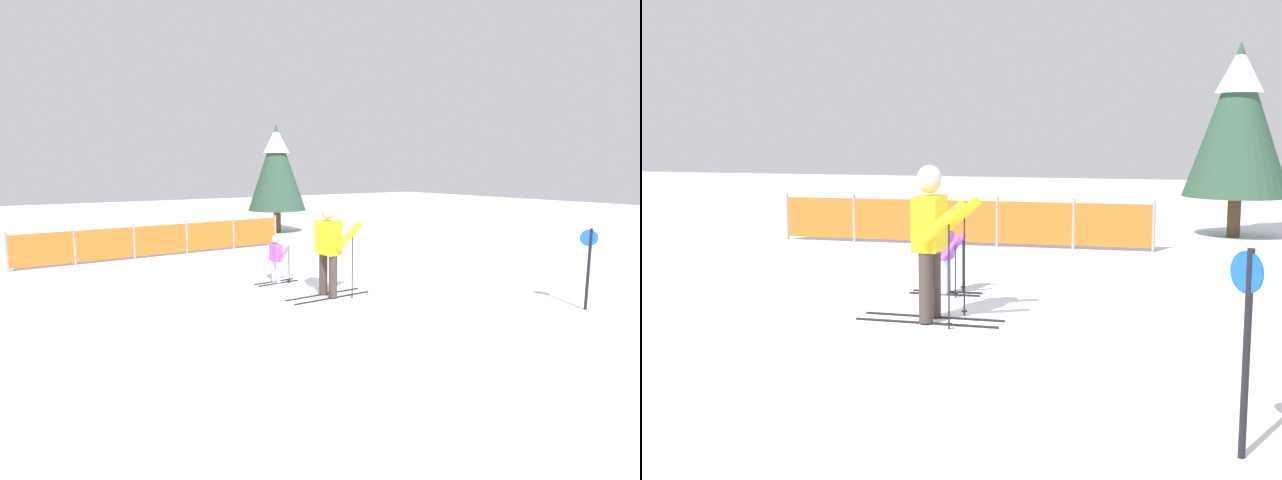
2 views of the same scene
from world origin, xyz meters
The scene contains 6 objects.
ground_plane centered at (0.00, 0.00, 0.00)m, with size 60.00×60.00×0.00m, color white.
skier_adult centered at (0.24, 0.29, 1.07)m, with size 1.70×0.76×1.79m.
skier_child centered at (-0.06, 1.83, 0.59)m, with size 0.98×0.51×1.03m.
safety_fence centered at (-1.20, 6.38, 0.47)m, with size 7.28×0.32×0.94m.
conifer_far centered at (3.90, 9.15, 2.47)m, with size 2.15×2.15×3.99m.
trail_marker centered at (3.44, -2.86, 0.87)m, with size 0.20×0.23×1.41m.
Camera 1 is at (-4.96, -7.34, 2.43)m, focal length 28.00 mm.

